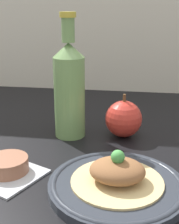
# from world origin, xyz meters

# --- Properties ---
(ground_plane) EXTENTS (1.80, 1.10, 0.04)m
(ground_plane) POSITION_xyz_m (0.00, 0.00, -0.02)
(ground_plane) COLOR black
(plate) EXTENTS (0.24, 0.24, 0.02)m
(plate) POSITION_xyz_m (0.03, -0.13, 0.01)
(plate) COLOR #2D333D
(plate) RESTS_ON ground_plane
(plated_food) EXTENTS (0.16, 0.16, 0.06)m
(plated_food) POSITION_xyz_m (0.03, -0.13, 0.03)
(plated_food) COLOR #D6BC7F
(plated_food) RESTS_ON plate
(cider_bottle) EXTENTS (0.07, 0.07, 0.29)m
(cider_bottle) POSITION_xyz_m (-0.10, 0.09, 0.12)
(cider_bottle) COLOR #729E5B
(cider_bottle) RESTS_ON ground_plane
(apple) EXTENTS (0.09, 0.09, 0.10)m
(apple) POSITION_xyz_m (0.03, 0.11, 0.04)
(apple) COLOR red
(apple) RESTS_ON ground_plane
(napkin) EXTENTS (0.16, 0.15, 0.01)m
(napkin) POSITION_xyz_m (-0.18, -0.11, 0.00)
(napkin) COLOR #B7BCC6
(napkin) RESTS_ON ground_plane
(dipping_bowl) EXTENTS (0.08, 0.08, 0.03)m
(dipping_bowl) POSITION_xyz_m (-0.18, -0.11, 0.02)
(dipping_bowl) COLOR #996047
(dipping_bowl) RESTS_ON ground_plane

